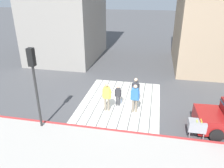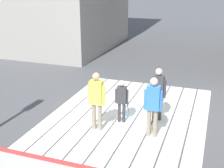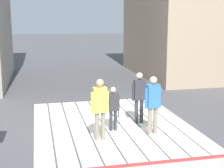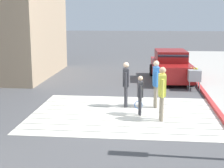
# 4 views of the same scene
# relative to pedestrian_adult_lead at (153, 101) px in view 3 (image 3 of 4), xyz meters

# --- Properties ---
(ground_plane) EXTENTS (120.00, 120.00, 0.00)m
(ground_plane) POSITION_rel_pedestrian_adult_lead_xyz_m (1.09, 0.99, -1.02)
(ground_plane) COLOR #4C4C4F
(crosswalk_stripes) EXTENTS (6.40, 4.90, 0.01)m
(crosswalk_stripes) POSITION_rel_pedestrian_adult_lead_xyz_m (1.09, 0.99, -1.01)
(crosswalk_stripes) COLOR silver
(crosswalk_stripes) RESTS_ON ground
(curb_painted) EXTENTS (0.16, 40.00, 0.13)m
(curb_painted) POSITION_rel_pedestrian_adult_lead_xyz_m (-2.16, 0.99, -0.95)
(curb_painted) COLOR #BC3333
(curb_painted) RESTS_ON ground
(pedestrian_adult_lead) EXTENTS (0.25, 0.51, 1.75)m
(pedestrian_adult_lead) POSITION_rel_pedestrian_adult_lead_xyz_m (0.00, 0.00, 0.00)
(pedestrian_adult_lead) COLOR gray
(pedestrian_adult_lead) RESTS_ON ground
(pedestrian_adult_trailing) EXTENTS (0.22, 0.50, 1.69)m
(pedestrian_adult_trailing) POSITION_rel_pedestrian_adult_lead_xyz_m (1.09, 0.08, -0.04)
(pedestrian_adult_trailing) COLOR #333338
(pedestrian_adult_trailing) RESTS_ON ground
(pedestrian_adult_side) EXTENTS (0.24, 0.51, 1.76)m
(pedestrian_adult_side) POSITION_rel_pedestrian_adult_lead_xyz_m (-0.15, 1.61, 0.01)
(pedestrian_adult_side) COLOR gray
(pedestrian_adult_side) RESTS_ON ground
(pedestrian_child_with_racket) EXTENTS (0.30, 0.42, 1.37)m
(pedestrian_child_with_racket) POSITION_rel_pedestrian_adult_lead_xyz_m (0.55, 1.06, -0.24)
(pedestrian_child_with_racket) COLOR #333338
(pedestrian_child_with_racket) RESTS_ON ground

